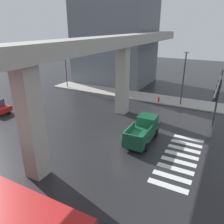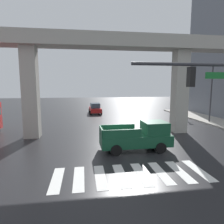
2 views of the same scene
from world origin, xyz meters
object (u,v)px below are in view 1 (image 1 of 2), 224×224
at_px(street_lamp_near_corner, 184,72).
at_px(pickup_truck, 143,130).
at_px(street_lamp_mid_block, 117,66).
at_px(fire_hydrant, 159,100).
at_px(street_lamp_far_north, 65,62).
at_px(traffic_signal_mast, 218,92).

bearing_deg(street_lamp_near_corner, pickup_truck, 174.84).
bearing_deg(street_lamp_mid_block, pickup_truck, -143.02).
bearing_deg(pickup_truck, street_lamp_near_corner, -5.16).
xyz_separation_m(street_lamp_near_corner, street_lamp_mid_block, (0.00, 9.85, 0.00)).
distance_m(street_lamp_mid_block, fire_hydrant, 8.04).
distance_m(street_lamp_far_north, fire_hydrant, 17.22).
distance_m(traffic_signal_mast, street_lamp_mid_block, 16.40).
xyz_separation_m(street_lamp_mid_block, fire_hydrant, (-0.40, -6.89, -4.13)).
bearing_deg(traffic_signal_mast, street_lamp_mid_block, 61.56).
relative_size(traffic_signal_mast, fire_hydrant, 10.22).
height_order(pickup_truck, street_lamp_mid_block, street_lamp_mid_block).
xyz_separation_m(street_lamp_mid_block, street_lamp_far_north, (0.00, 9.83, 0.00)).
bearing_deg(pickup_truck, traffic_signal_mast, -55.45).
relative_size(street_lamp_mid_block, fire_hydrant, 8.52).
height_order(pickup_truck, street_lamp_near_corner, street_lamp_near_corner).
relative_size(pickup_truck, fire_hydrant, 6.04).
height_order(street_lamp_mid_block, fire_hydrant, street_lamp_mid_block).
bearing_deg(street_lamp_mid_block, traffic_signal_mast, -118.44).
bearing_deg(street_lamp_mid_block, street_lamp_near_corner, -90.00).
bearing_deg(street_lamp_far_north, street_lamp_mid_block, -90.00).
relative_size(pickup_truck, street_lamp_far_north, 0.71).
height_order(traffic_signal_mast, fire_hydrant, traffic_signal_mast).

